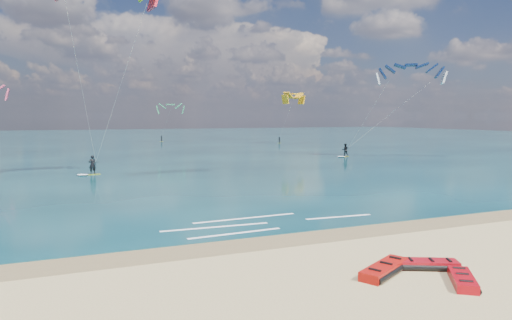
{
  "coord_description": "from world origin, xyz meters",
  "views": [
    {
      "loc": [
        -9.2,
        -16.81,
        6.08
      ],
      "look_at": [
        0.97,
        8.0,
        3.51
      ],
      "focal_mm": 32.0,
      "sensor_mm": 36.0,
      "label": 1
    }
  ],
  "objects_px": {
    "packed_kite_right": "(462,284)",
    "kitesurfer_far": "(379,105)",
    "packed_kite_left": "(385,274)",
    "packed_kite_mid": "(428,268)",
    "kitesurfer_main": "(99,69)"
  },
  "relations": [
    {
      "from": "packed_kite_left",
      "to": "packed_kite_right",
      "type": "bearing_deg",
      "value": -73.82
    },
    {
      "from": "packed_kite_right",
      "to": "kitesurfer_main",
      "type": "bearing_deg",
      "value": 53.11
    },
    {
      "from": "packed_kite_left",
      "to": "packed_kite_mid",
      "type": "height_order",
      "value": "packed_kite_left"
    },
    {
      "from": "packed_kite_mid",
      "to": "kitesurfer_main",
      "type": "height_order",
      "value": "kitesurfer_main"
    },
    {
      "from": "packed_kite_left",
      "to": "packed_kite_right",
      "type": "height_order",
      "value": "packed_kite_left"
    },
    {
      "from": "packed_kite_left",
      "to": "kitesurfer_main",
      "type": "xyz_separation_m",
      "value": [
        -8.27,
        32.49,
        10.62
      ]
    },
    {
      "from": "packed_kite_right",
      "to": "packed_kite_mid",
      "type": "bearing_deg",
      "value": 33.87
    },
    {
      "from": "kitesurfer_main",
      "to": "kitesurfer_far",
      "type": "bearing_deg",
      "value": 3.64
    },
    {
      "from": "packed_kite_left",
      "to": "kitesurfer_far",
      "type": "height_order",
      "value": "kitesurfer_far"
    },
    {
      "from": "kitesurfer_far",
      "to": "packed_kite_right",
      "type": "bearing_deg",
      "value": -146.99
    },
    {
      "from": "packed_kite_right",
      "to": "kitesurfer_far",
      "type": "distance_m",
      "value": 52.1
    },
    {
      "from": "packed_kite_mid",
      "to": "kitesurfer_main",
      "type": "distance_m",
      "value": 35.85
    },
    {
      "from": "packed_kite_right",
      "to": "packed_kite_left",
      "type": "bearing_deg",
      "value": 80.8
    },
    {
      "from": "packed_kite_mid",
      "to": "packed_kite_right",
      "type": "relative_size",
      "value": 1.06
    },
    {
      "from": "packed_kite_left",
      "to": "packed_kite_right",
      "type": "distance_m",
      "value": 2.76
    }
  ]
}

